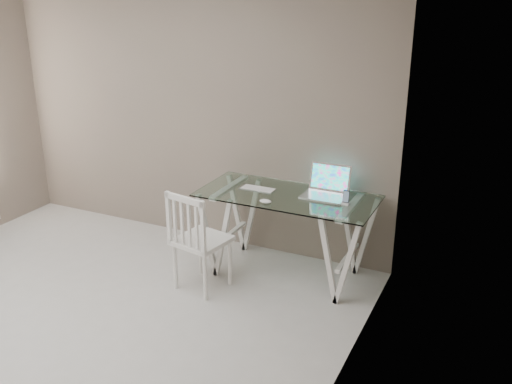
% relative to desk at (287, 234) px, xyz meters
% --- Properties ---
extents(desk, '(1.50, 0.70, 0.75)m').
position_rel_desk_xyz_m(desk, '(0.00, 0.00, 0.00)').
color(desk, silver).
rests_on(desk, ground).
extents(chair, '(0.46, 0.46, 0.88)m').
position_rel_desk_xyz_m(chair, '(-0.56, -0.58, 0.10)').
color(chair, white).
rests_on(chair, ground).
extents(laptop, '(0.36, 0.31, 0.25)m').
position_rel_desk_xyz_m(laptop, '(0.30, 0.14, 0.42)').
color(laptop, silver).
rests_on(laptop, desk).
extents(keyboard, '(0.31, 0.13, 0.01)m').
position_rel_desk_xyz_m(keyboard, '(-0.28, 0.02, 0.37)').
color(keyboard, silver).
rests_on(keyboard, desk).
extents(mouse, '(0.10, 0.06, 0.03)m').
position_rel_desk_xyz_m(mouse, '(-0.09, -0.25, 0.38)').
color(mouse, white).
rests_on(mouse, desk).
extents(phone_dock, '(0.06, 0.06, 0.12)m').
position_rel_desk_xyz_m(phone_dock, '(0.51, 0.01, 0.39)').
color(phone_dock, white).
rests_on(phone_dock, desk).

